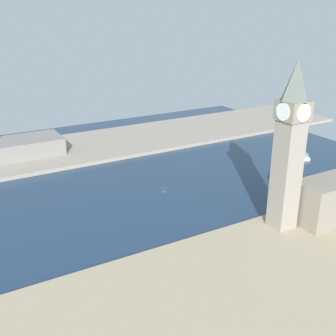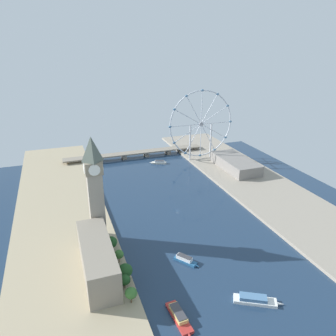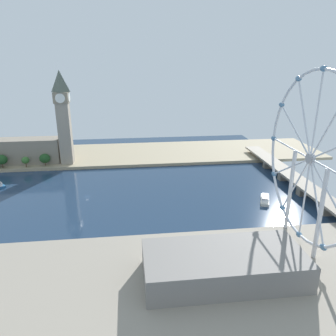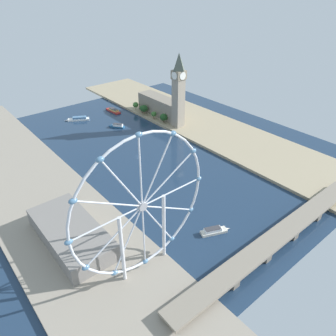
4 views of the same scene
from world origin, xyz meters
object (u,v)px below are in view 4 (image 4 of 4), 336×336
(river_bridge, at_px, (276,239))
(tour_boat_3, at_px, (214,231))
(ferris_wheel, at_px, (142,207))
(riverside_hall, at_px, (71,234))
(tour_boat_2, at_px, (117,126))
(tour_boat_1, at_px, (113,110))
(parliament_block, at_px, (160,106))
(clock_tower, at_px, (179,90))
(tour_boat_0, at_px, (79,119))

(river_bridge, bearing_deg, tour_boat_3, -56.32)
(ferris_wheel, distance_m, tour_boat_3, 82.04)
(riverside_hall, relative_size, tour_boat_2, 3.84)
(riverside_hall, bearing_deg, tour_boat_1, -127.94)
(parliament_block, distance_m, riverside_hall, 261.27)
(clock_tower, xyz_separation_m, tour_boat_3, (111.35, 169.75, -49.56))
(tour_boat_3, bearing_deg, tour_boat_0, 108.25)
(riverside_hall, bearing_deg, river_bridge, 139.67)
(riverside_hall, bearing_deg, ferris_wheel, 116.90)
(river_bridge, distance_m, tour_boat_2, 263.21)
(riverside_hall, bearing_deg, tour_boat_3, 146.42)
(tour_boat_1, bearing_deg, tour_boat_3, 160.76)
(clock_tower, relative_size, tour_boat_2, 4.51)
(tour_boat_3, bearing_deg, clock_tower, 79.58)
(parliament_block, relative_size, river_bridge, 0.36)
(parliament_block, bearing_deg, tour_boat_2, -6.11)
(clock_tower, bearing_deg, ferris_wheel, 43.28)
(parliament_block, xyz_separation_m, ferris_wheel, (182.01, 210.44, 38.57))
(ferris_wheel, relative_size, riverside_hall, 1.27)
(tour_boat_3, bearing_deg, riverside_hall, 169.26)
(parliament_block, height_order, riverside_hall, parliament_block)
(ferris_wheel, relative_size, river_bridge, 0.48)
(parliament_block, relative_size, tour_boat_1, 2.31)
(river_bridge, height_order, tour_boat_1, river_bridge)
(clock_tower, distance_m, parliament_block, 59.03)
(parliament_block, height_order, tour_boat_2, parliament_block)
(parliament_block, xyz_separation_m, riverside_hall, (209.90, 155.49, -5.55))
(clock_tower, distance_m, tour_boat_3, 208.98)
(ferris_wheel, distance_m, tour_boat_2, 251.12)
(parliament_block, height_order, ferris_wheel, ferris_wheel)
(riverside_hall, relative_size, tour_boat_1, 2.42)
(river_bridge, bearing_deg, tour_boat_1, -99.18)
(tour_boat_0, height_order, tour_boat_3, tour_boat_3)
(parliament_block, xyz_separation_m, river_bridge, (93.03, 254.71, -9.23))
(riverside_hall, height_order, tour_boat_2, riverside_hall)
(parliament_block, distance_m, tour_boat_0, 116.27)
(tour_boat_0, xyz_separation_m, tour_boat_1, (-54.16, 3.98, 0.05))
(parliament_block, relative_size, tour_boat_2, 3.67)
(tour_boat_0, xyz_separation_m, tour_boat_2, (-28.23, 56.22, 0.23))
(clock_tower, relative_size, river_bridge, 0.44)
(clock_tower, height_order, parliament_block, clock_tower)
(parliament_block, bearing_deg, tour_boat_1, -54.63)
(tour_boat_1, relative_size, tour_boat_2, 1.59)
(parliament_block, bearing_deg, tour_boat_0, -33.37)
(riverside_hall, xyz_separation_m, tour_boat_3, (-91.01, 60.42, -8.00))
(clock_tower, distance_m, ferris_wheel, 239.66)
(riverside_hall, relative_size, tour_boat_0, 2.49)
(ferris_wheel, height_order, river_bridge, ferris_wheel)
(riverside_hall, distance_m, tour_boat_0, 246.79)
(tour_boat_3, bearing_deg, river_bridge, -33.48)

